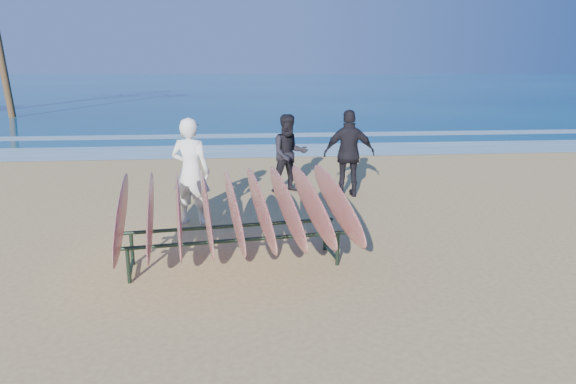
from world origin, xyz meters
name	(u,v)px	position (x,y,z in m)	size (l,w,h in m)	color
ground	(293,269)	(0.00, 0.00, 0.00)	(120.00, 120.00, 0.00)	tan
ocean	(246,85)	(0.00, 55.00, 0.01)	(160.00, 160.00, 0.00)	navy
foam_near	(263,150)	(0.00, 10.00, 0.01)	(160.00, 160.00, 0.00)	white
foam_far	(259,135)	(0.00, 13.50, 0.01)	(160.00, 160.00, 0.00)	white
surfboard_rack	(234,208)	(-0.84, 0.22, 0.88)	(3.48, 3.07, 1.40)	#1B2C21
person_white	(191,171)	(-1.64, 2.32, 0.98)	(0.72, 0.47, 1.96)	silver
person_dark_a	(289,154)	(0.36, 4.46, 0.89)	(0.86, 0.67, 1.78)	black
person_dark_b	(349,154)	(1.64, 3.98, 0.96)	(1.12, 0.47, 1.91)	black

